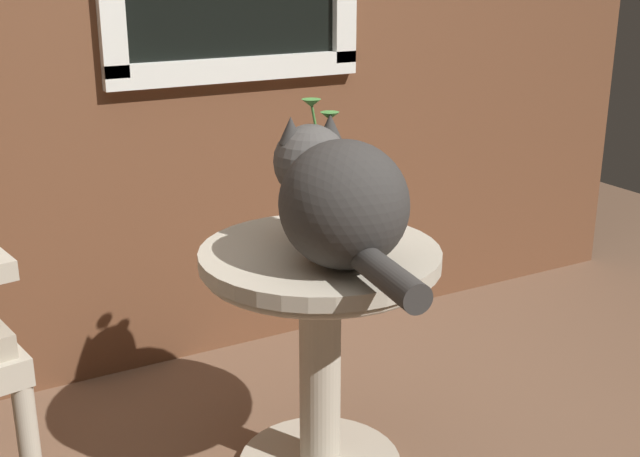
{
  "coord_description": "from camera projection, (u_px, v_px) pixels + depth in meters",
  "views": [
    {
      "loc": [
        -0.57,
        -1.44,
        1.22
      ],
      "look_at": [
        0.28,
        0.09,
        0.64
      ],
      "focal_mm": 46.02,
      "sensor_mm": 36.0,
      "label": 1
    }
  ],
  "objects": [
    {
      "name": "pewter_vase_with_ivy",
      "position": [
        322.0,
        196.0,
        1.93
      ],
      "size": [
        0.13,
        0.13,
        0.33
      ],
      "color": "#99999E",
      "rests_on": "wicker_side_table"
    },
    {
      "name": "wicker_side_table",
      "position": [
        320.0,
        319.0,
        1.92
      ],
      "size": [
        0.55,
        0.55,
        0.59
      ],
      "color": "#B2A893",
      "rests_on": "ground_plane"
    },
    {
      "name": "cat",
      "position": [
        338.0,
        197.0,
        1.74
      ],
      "size": [
        0.31,
        0.61,
        0.29
      ],
      "color": "#33302D",
      "rests_on": "wicker_side_table"
    }
  ]
}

